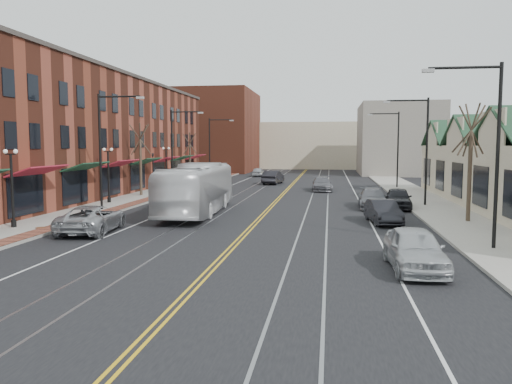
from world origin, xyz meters
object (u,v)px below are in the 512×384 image
(parked_car_a, at_px, (415,249))
(parked_car_b, at_px, (383,212))
(parked_car_c, at_px, (373,198))
(parked_car_d, at_px, (398,198))
(transit_bus, at_px, (197,189))
(parked_suv, at_px, (92,219))

(parked_car_a, bearing_deg, parked_car_b, 87.73)
(parked_car_c, xyz_separation_m, parked_car_d, (1.80, -0.07, 0.05))
(transit_bus, distance_m, parked_suv, 8.65)
(parked_car_a, bearing_deg, parked_suv, 157.32)
(transit_bus, bearing_deg, parked_car_b, 166.29)
(parked_suv, relative_size, parked_car_b, 1.24)
(parked_car_b, relative_size, parked_car_c, 0.85)
(parked_suv, distance_m, parked_car_d, 21.47)
(parked_suv, xyz_separation_m, parked_car_b, (15.62, 5.40, -0.03))
(parked_car_d, bearing_deg, transit_bus, -156.14)
(parked_suv, height_order, parked_car_b, parked_suv)
(transit_bus, relative_size, parked_car_a, 2.60)
(parked_car_a, height_order, parked_car_c, parked_car_a)
(parked_car_a, xyz_separation_m, parked_car_b, (0.00, 11.21, -0.10))
(parked_suv, distance_m, parked_car_a, 16.66)
(parked_car_b, distance_m, parked_car_c, 7.22)
(parked_car_c, relative_size, parked_car_d, 1.10)
(transit_bus, xyz_separation_m, parked_car_b, (11.98, -2.38, -1.00))
(parked_suv, distance_m, parked_car_b, 16.53)
(parked_car_c, height_order, parked_car_d, parked_car_d)
(parked_suv, height_order, parked_car_a, parked_car_a)
(transit_bus, distance_m, parked_car_c, 12.95)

